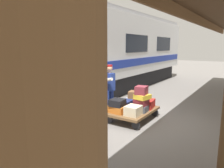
% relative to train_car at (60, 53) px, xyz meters
% --- Properties ---
extents(ground_plane, '(60.00, 60.00, 0.00)m').
position_rel_train_car_xyz_m(ground_plane, '(-3.76, 0.00, -2.06)').
color(ground_plane, slate).
extents(train_car, '(3.02, 20.98, 4.00)m').
position_rel_train_car_xyz_m(train_car, '(0.00, 0.00, 0.00)').
color(train_car, silver).
rests_on(train_car, ground_plane).
extents(luggage_cart, '(1.18, 1.72, 0.33)m').
position_rel_train_car_xyz_m(luggage_cart, '(-3.24, 0.02, -1.78)').
color(luggage_cart, brown).
rests_on(luggage_cart, ground_plane).
extents(suitcase_navy_fabric, '(0.36, 0.49, 0.27)m').
position_rel_train_car_xyz_m(suitcase_navy_fabric, '(-2.98, 0.02, -1.60)').
color(suitcase_navy_fabric, navy).
rests_on(suitcase_navy_fabric, luggage_cart).
extents(suitcase_gray_aluminum, '(0.52, 0.49, 0.24)m').
position_rel_train_car_xyz_m(suitcase_gray_aluminum, '(-2.98, -0.45, -1.61)').
color(suitcase_gray_aluminum, '#9EA0A5').
rests_on(suitcase_gray_aluminum, luggage_cart).
extents(suitcase_cream_canvas, '(0.41, 0.47, 0.28)m').
position_rel_train_car_xyz_m(suitcase_cream_canvas, '(-3.50, 0.49, -1.59)').
color(suitcase_cream_canvas, beige).
rests_on(suitcase_cream_canvas, luggage_cart).
extents(suitcase_slate_roller, '(0.48, 0.49, 0.20)m').
position_rel_train_car_xyz_m(suitcase_slate_roller, '(-3.50, 0.02, -1.63)').
color(suitcase_slate_roller, '#4C515B').
rests_on(suitcase_slate_roller, luggage_cart).
extents(suitcase_red_plastic, '(0.51, 0.63, 0.26)m').
position_rel_train_car_xyz_m(suitcase_red_plastic, '(-3.50, -0.45, -1.60)').
color(suitcase_red_plastic, '#AD231E').
rests_on(suitcase_red_plastic, luggage_cart).
extents(suitcase_orange_carryall, '(0.54, 0.50, 0.21)m').
position_rel_train_car_xyz_m(suitcase_orange_carryall, '(-2.98, 0.49, -1.63)').
color(suitcase_orange_carryall, '#CC6B23').
rests_on(suitcase_orange_carryall, luggage_cart).
extents(suitcase_black_hardshell, '(0.43, 0.46, 0.21)m').
position_rel_train_car_xyz_m(suitcase_black_hardshell, '(-2.97, 0.53, -1.42)').
color(suitcase_black_hardshell, black).
rests_on(suitcase_black_hardshell, suitcase_orange_carryall).
extents(suitcase_maroon_trunk, '(0.40, 0.39, 0.20)m').
position_rel_train_car_xyz_m(suitcase_maroon_trunk, '(-3.52, 0.02, -1.43)').
color(suitcase_maroon_trunk, maroon).
rests_on(suitcase_maroon_trunk, suitcase_slate_roller).
extents(suitcase_yellow_case, '(0.47, 0.51, 0.14)m').
position_rel_train_car_xyz_m(suitcase_yellow_case, '(-3.55, 0.01, -1.26)').
color(suitcase_yellow_case, gold).
rests_on(suitcase_yellow_case, suitcase_maroon_trunk).
extents(suitcase_burgundy_valise, '(0.37, 0.39, 0.25)m').
position_rel_train_car_xyz_m(suitcase_burgundy_valise, '(-3.52, 0.02, -1.06)').
color(suitcase_burgundy_valise, maroon).
rests_on(suitcase_burgundy_valise, suitcase_yellow_case).
extents(suitcase_brown_leather, '(0.39, 0.44, 0.25)m').
position_rel_train_car_xyz_m(suitcase_brown_leather, '(-3.00, -0.47, -1.37)').
color(suitcase_brown_leather, brown).
rests_on(suitcase_brown_leather, suitcase_gray_aluminum).
extents(porter_in_overalls, '(0.72, 0.52, 1.70)m').
position_rel_train_car_xyz_m(porter_in_overalls, '(-2.19, -0.16, -1.14)').
color(porter_in_overalls, navy).
rests_on(porter_in_overalls, ground_plane).
extents(porter_by_door, '(0.72, 0.54, 1.70)m').
position_rel_train_car_xyz_m(porter_by_door, '(-2.04, 0.19, -1.14)').
color(porter_by_door, '#332D28').
rests_on(porter_by_door, ground_plane).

